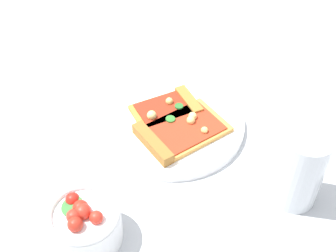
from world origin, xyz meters
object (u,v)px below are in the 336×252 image
pizza_slice_far (169,108)px  salad_bowl (85,224)px  soda_glass (300,170)px  plate (171,123)px  pizza_slice_near (178,132)px  paper_napkin (130,42)px

pizza_slice_far → salad_bowl: (0.12, 0.25, 0.01)m
pizza_slice_far → soda_glass: size_ratio=1.05×
plate → pizza_slice_near: size_ratio=1.48×
pizza_slice_near → plate: bearing=-74.2°
pizza_slice_far → salad_bowl: salad_bowl is taller
plate → pizza_slice_near: bearing=105.8°
plate → paper_napkin: 0.28m
pizza_slice_near → paper_napkin: pizza_slice_near is taller
soda_glass → pizza_slice_far: bearing=-44.6°
pizza_slice_near → soda_glass: 0.22m
soda_glass → paper_napkin: (0.27, -0.42, -0.06)m
pizza_slice_far → plate: bearing=96.6°
salad_bowl → soda_glass: bearing=-167.5°
pizza_slice_near → soda_glass: bearing=144.8°
plate → pizza_slice_near: 0.04m
plate → pizza_slice_near: (-0.01, 0.04, 0.01)m
paper_napkin → pizza_slice_near: bearing=107.8°
salad_bowl → plate: bearing=-118.7°
pizza_slice_far → soda_glass: soda_glass is taller
paper_napkin → soda_glass: bearing=122.6°
pizza_slice_far → soda_glass: bearing=135.4°
plate → paper_napkin: plate is taller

